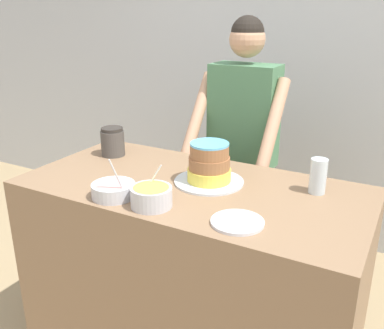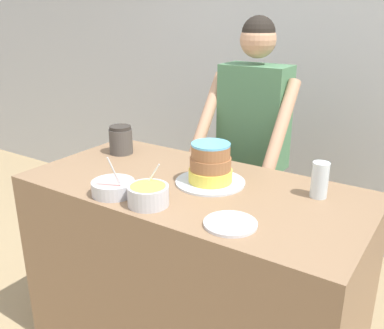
% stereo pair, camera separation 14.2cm
% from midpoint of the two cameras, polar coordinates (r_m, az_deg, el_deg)
% --- Properties ---
extents(wall_back, '(10.00, 0.05, 2.60)m').
position_cam_midpoint_polar(wall_back, '(3.26, 16.99, 11.91)').
color(wall_back, silver).
rests_on(wall_back, ground_plane).
extents(counter, '(1.58, 0.78, 0.96)m').
position_cam_midpoint_polar(counter, '(2.18, 2.00, -14.44)').
color(counter, '#8C6B4C').
rests_on(counter, ground_plane).
extents(person_baker, '(0.53, 0.47, 1.68)m').
position_cam_midpoint_polar(person_baker, '(2.57, 9.68, 4.07)').
color(person_baker, '#2D2D38').
rests_on(person_baker, ground_plane).
extents(cake, '(0.32, 0.32, 0.19)m').
position_cam_midpoint_polar(cake, '(1.94, 4.57, -0.24)').
color(cake, silver).
rests_on(cake, counter).
extents(frosting_bowl_pink, '(0.19, 0.19, 0.20)m').
position_cam_midpoint_polar(frosting_bowl_pink, '(1.86, -8.33, -3.01)').
color(frosting_bowl_pink, silver).
rests_on(frosting_bowl_pink, counter).
extents(frosting_bowl_yellow, '(0.17, 0.17, 0.16)m').
position_cam_midpoint_polar(frosting_bowl_yellow, '(1.74, -3.54, -4.05)').
color(frosting_bowl_yellow, silver).
rests_on(frosting_bowl_yellow, counter).
extents(drinking_glass, '(0.07, 0.07, 0.16)m').
position_cam_midpoint_polar(drinking_glass, '(1.90, 18.74, -1.99)').
color(drinking_glass, silver).
rests_on(drinking_glass, counter).
extents(ceramic_plate, '(0.20, 0.20, 0.01)m').
position_cam_midpoint_polar(ceramic_plate, '(1.61, 7.69, -7.87)').
color(ceramic_plate, silver).
rests_on(ceramic_plate, counter).
extents(stoneware_jar, '(0.13, 0.13, 0.16)m').
position_cam_midpoint_polar(stoneware_jar, '(2.38, -7.79, 3.24)').
color(stoneware_jar, '#4C4742').
rests_on(stoneware_jar, counter).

